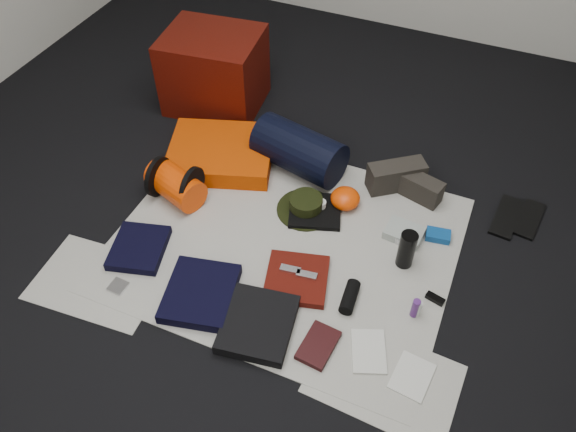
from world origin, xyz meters
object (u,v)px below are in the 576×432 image
at_px(red_cabinet, 214,71).
at_px(water_bottle, 407,250).
at_px(sleeping_pad, 221,153).
at_px(compact_camera, 398,237).
at_px(stuff_sack, 176,185).
at_px(navy_duffel, 299,150).
at_px(paperback_book, 318,345).

xyz_separation_m(red_cabinet, water_bottle, (1.41, -0.79, -0.12)).
distance_m(sleeping_pad, water_bottle, 1.17).
xyz_separation_m(red_cabinet, compact_camera, (1.34, -0.66, -0.20)).
bearing_deg(stuff_sack, red_cabinet, 103.68).
height_order(navy_duffel, water_bottle, navy_duffel).
relative_size(red_cabinet, paperback_book, 2.80).
xyz_separation_m(navy_duffel, compact_camera, (0.64, -0.29, -0.11)).
distance_m(water_bottle, paperback_book, 0.62).
height_order(water_bottle, paperback_book, water_bottle).
relative_size(water_bottle, paperback_book, 1.02).
relative_size(water_bottle, compact_camera, 2.10).
relative_size(navy_duffel, paperback_book, 2.47).
distance_m(red_cabinet, compact_camera, 1.51).
height_order(red_cabinet, paperback_book, red_cabinet).
height_order(stuff_sack, paperback_book, stuff_sack).
bearing_deg(compact_camera, water_bottle, -44.95).
height_order(water_bottle, compact_camera, water_bottle).
distance_m(water_bottle, compact_camera, 0.17).
bearing_deg(water_bottle, red_cabinet, 150.76).
relative_size(sleeping_pad, navy_duffel, 1.16).
bearing_deg(stuff_sack, water_bottle, 1.72).
height_order(sleeping_pad, paperback_book, sleeping_pad).
xyz_separation_m(navy_duffel, paperback_book, (0.50, -0.99, -0.11)).
height_order(red_cabinet, compact_camera, red_cabinet).
height_order(red_cabinet, sleeping_pad, red_cabinet).
bearing_deg(paperback_book, water_bottle, 75.22).
height_order(navy_duffel, compact_camera, navy_duffel).
xyz_separation_m(navy_duffel, water_bottle, (0.71, -0.42, -0.03)).
relative_size(stuff_sack, paperback_book, 1.52).
bearing_deg(red_cabinet, water_bottle, -35.86).
xyz_separation_m(water_bottle, compact_camera, (-0.07, 0.13, -0.08)).
relative_size(navy_duffel, compact_camera, 5.10).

